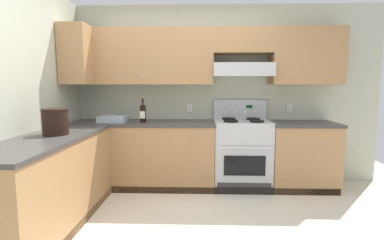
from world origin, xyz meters
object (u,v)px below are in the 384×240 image
bowl (113,120)px  bucket (55,121)px  stove (242,153)px  wine_bottle (143,112)px

bowl → bucket: bearing=-104.3°
bucket → stove: bearing=28.7°
stove → wine_bottle: size_ratio=3.45×
wine_bottle → bucket: (-0.68, -1.03, 0.00)m
stove → bowl: size_ratio=3.22×
stove → bucket: (-2.03, -1.11, 0.57)m
wine_bottle → bucket: 1.23m
bowl → stove: bearing=2.5°
stove → bowl: 1.82m
wine_bottle → bowl: (-0.41, 0.00, -0.11)m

